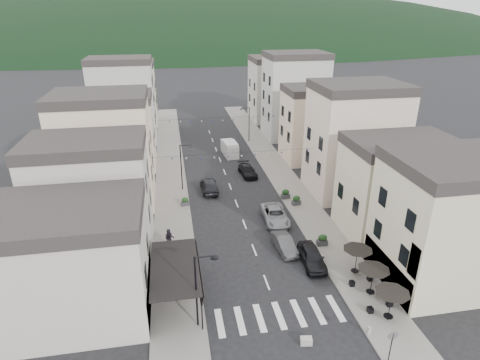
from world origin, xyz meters
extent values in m
plane|color=black|center=(0.00, 0.00, 0.00)|extent=(700.00, 700.00, 0.00)
cube|color=slate|center=(-7.50, 32.00, 0.06)|extent=(4.00, 76.00, 0.12)
cube|color=slate|center=(7.50, 32.00, 0.06)|extent=(4.00, 76.00, 0.12)
ellipsoid|color=black|center=(0.00, 300.00, 0.00)|extent=(640.00, 360.00, 70.00)
cube|color=#AEA8A0|center=(-15.50, 5.00, 4.00)|extent=(12.00, 8.00, 8.00)
cube|color=beige|center=(14.50, 4.00, 5.00)|extent=(10.00, 8.00, 10.00)
cube|color=black|center=(-7.50, 5.00, 3.20)|extent=(3.60, 7.50, 0.15)
cube|color=black|center=(-5.70, 5.00, 2.70)|extent=(0.34, 7.50, 0.99)
cylinder|color=black|center=(-5.80, 1.50, 1.60)|extent=(0.10, 0.10, 3.20)
cylinder|color=black|center=(-5.80, 8.50, 1.60)|extent=(0.10, 0.10, 3.20)
cube|color=#AEA8A0|center=(-14.50, 14.00, 5.00)|extent=(10.00, 7.00, 10.00)
cube|color=#262323|center=(-14.50, 14.00, 10.50)|extent=(10.20, 7.14, 1.00)
cube|color=beige|center=(-14.50, 24.00, 6.00)|extent=(10.00, 8.00, 12.00)
cube|color=#262323|center=(-14.50, 24.00, 12.50)|extent=(10.20, 8.16, 1.00)
cube|color=beige|center=(-14.50, 36.00, 4.75)|extent=(10.00, 8.00, 9.50)
cube|color=#262323|center=(-14.50, 36.00, 10.00)|extent=(10.20, 8.16, 1.00)
cube|color=#A6A6A1|center=(-14.50, 48.00, 6.50)|extent=(10.00, 7.00, 13.00)
cube|color=#262323|center=(-14.50, 48.00, 13.50)|extent=(10.20, 7.14, 1.00)
cube|color=beige|center=(-14.50, 60.00, 5.50)|extent=(10.00, 9.00, 11.00)
cube|color=#262323|center=(-14.50, 60.00, 11.50)|extent=(10.20, 9.18, 1.00)
cube|color=beige|center=(14.50, 12.00, 4.50)|extent=(10.00, 7.00, 9.00)
cube|color=#262323|center=(14.50, 12.00, 9.50)|extent=(10.20, 7.14, 1.00)
cube|color=beige|center=(14.50, 22.00, 6.25)|extent=(10.00, 8.00, 12.50)
cube|color=#262323|center=(14.50, 22.00, 13.00)|extent=(10.20, 8.16, 1.00)
cube|color=beige|center=(14.50, 34.00, 5.00)|extent=(10.00, 7.00, 10.00)
cube|color=#262323|center=(14.50, 34.00, 10.50)|extent=(10.20, 7.14, 1.00)
cube|color=#A6A6A1|center=(14.50, 46.00, 6.75)|extent=(10.00, 8.00, 13.50)
cube|color=#262323|center=(14.50, 46.00, 14.00)|extent=(10.20, 8.16, 1.00)
cube|color=#AEA8A0|center=(14.50, 58.00, 5.75)|extent=(10.00, 9.00, 11.50)
cube|color=#262323|center=(14.50, 58.00, 12.00)|extent=(10.20, 9.18, 1.00)
cylinder|color=black|center=(7.70, 0.00, 1.27)|extent=(0.06, 0.06, 2.30)
cone|color=black|center=(7.70, 0.00, 2.37)|extent=(2.50, 2.50, 0.55)
cylinder|color=black|center=(7.70, 0.00, 0.49)|extent=(0.70, 0.70, 0.04)
cylinder|color=black|center=(7.70, 2.80, 1.27)|extent=(0.06, 0.06, 2.30)
cone|color=black|center=(7.70, 2.80, 2.37)|extent=(2.50, 2.50, 0.55)
cylinder|color=black|center=(7.70, 2.80, 0.49)|extent=(0.70, 0.70, 0.04)
cylinder|color=black|center=(7.70, 5.60, 1.27)|extent=(0.06, 0.06, 2.30)
cone|color=black|center=(7.70, 5.60, 2.37)|extent=(2.50, 2.50, 0.55)
cylinder|color=black|center=(7.70, 5.60, 0.49)|extent=(0.70, 0.70, 0.04)
cylinder|color=black|center=(-6.10, 2.00, 3.00)|extent=(0.14, 0.14, 6.00)
cylinder|color=black|center=(-5.40, 2.00, 5.90)|extent=(1.40, 0.10, 0.10)
cylinder|color=black|center=(-4.75, 2.00, 5.75)|extent=(0.56, 0.56, 0.08)
cylinder|color=black|center=(-6.10, 26.00, 3.00)|extent=(0.14, 0.14, 6.00)
cylinder|color=black|center=(-5.40, 26.00, 5.90)|extent=(1.40, 0.10, 0.10)
cylinder|color=black|center=(-4.75, 26.00, 5.75)|extent=(0.56, 0.56, 0.08)
cylinder|color=black|center=(6.10, 44.00, 3.00)|extent=(0.14, 0.14, 6.00)
cylinder|color=black|center=(5.40, 44.00, 5.90)|extent=(1.40, 0.10, 0.10)
cylinder|color=black|center=(4.75, 44.00, 5.75)|extent=(0.56, 0.56, 0.08)
cylinder|color=black|center=(5.80, -3.50, 1.25)|extent=(0.07, 0.07, 2.50)
cylinder|color=slate|center=(5.80, -3.50, 2.35)|extent=(0.70, 0.04, 0.70)
cylinder|color=gray|center=(-5.70, 6.00, 0.42)|extent=(0.26, 0.26, 0.60)
cylinder|color=gray|center=(-5.70, 9.00, 0.42)|extent=(0.26, 0.26, 0.60)
cylinder|color=gray|center=(5.70, 8.00, 0.42)|extent=(0.26, 0.26, 0.60)
cylinder|color=gray|center=(5.70, -1.00, 0.42)|extent=(0.26, 0.26, 0.60)
cylinder|color=black|center=(0.00, 22.00, 6.00)|extent=(19.00, 0.02, 0.02)
cone|color=beige|center=(-8.71, 22.00, 5.81)|extent=(0.28, 0.28, 0.24)
cone|color=navy|center=(-7.12, 22.00, 5.73)|extent=(0.28, 0.28, 0.24)
cone|color=beige|center=(-5.54, 22.00, 5.65)|extent=(0.28, 0.28, 0.24)
cone|color=navy|center=(-3.96, 22.00, 5.58)|extent=(0.28, 0.28, 0.24)
cone|color=beige|center=(-2.38, 22.00, 5.54)|extent=(0.28, 0.28, 0.24)
cone|color=navy|center=(-0.79, 22.00, 5.51)|extent=(0.28, 0.28, 0.24)
cone|color=beige|center=(0.79, 22.00, 5.51)|extent=(0.28, 0.28, 0.24)
cone|color=navy|center=(2.38, 22.00, 5.54)|extent=(0.28, 0.28, 0.24)
cone|color=beige|center=(3.96, 22.00, 5.58)|extent=(0.28, 0.28, 0.24)
cone|color=navy|center=(5.54, 22.00, 5.65)|extent=(0.28, 0.28, 0.24)
cone|color=beige|center=(7.12, 22.00, 5.73)|extent=(0.28, 0.28, 0.24)
cone|color=navy|center=(8.71, 22.00, 5.81)|extent=(0.28, 0.28, 0.24)
cylinder|color=black|center=(0.00, 38.00, 6.00)|extent=(19.00, 0.02, 0.02)
cone|color=beige|center=(-8.71, 38.00, 5.81)|extent=(0.28, 0.28, 0.24)
cone|color=navy|center=(-7.12, 38.00, 5.73)|extent=(0.28, 0.28, 0.24)
cone|color=beige|center=(-5.54, 38.00, 5.65)|extent=(0.28, 0.28, 0.24)
cone|color=navy|center=(-3.96, 38.00, 5.58)|extent=(0.28, 0.28, 0.24)
cone|color=beige|center=(-2.38, 38.00, 5.54)|extent=(0.28, 0.28, 0.24)
cone|color=navy|center=(-0.79, 38.00, 5.51)|extent=(0.28, 0.28, 0.24)
cone|color=beige|center=(0.79, 38.00, 5.51)|extent=(0.28, 0.28, 0.24)
cone|color=navy|center=(2.38, 38.00, 5.54)|extent=(0.28, 0.28, 0.24)
cone|color=beige|center=(3.96, 38.00, 5.58)|extent=(0.28, 0.28, 0.24)
cone|color=navy|center=(5.54, 38.00, 5.65)|extent=(0.28, 0.28, 0.24)
cone|color=beige|center=(7.12, 38.00, 5.73)|extent=(0.28, 0.28, 0.24)
cone|color=navy|center=(8.71, 38.00, 5.81)|extent=(0.28, 0.28, 0.24)
imported|color=black|center=(4.60, 7.83, 0.79)|extent=(2.07, 4.70, 1.57)
imported|color=#38383B|center=(2.80, 10.48, 0.68)|extent=(1.81, 4.26, 1.37)
imported|color=gray|center=(3.35, 16.05, 0.75)|extent=(2.71, 5.52, 1.51)
imported|color=black|center=(2.96, 29.28, 0.67)|extent=(2.26, 4.78, 1.35)
imported|color=black|center=(-2.80, 25.01, 0.83)|extent=(2.07, 4.89, 1.65)
cube|color=silver|center=(1.80, 37.94, 0.99)|extent=(2.24, 4.88, 1.98)
cube|color=silver|center=(1.85, 37.35, 2.03)|extent=(2.07, 3.29, 0.49)
cylinder|color=black|center=(1.15, 36.10, 0.35)|extent=(0.30, 0.71, 0.69)
cylinder|color=black|center=(2.73, 36.22, 0.35)|extent=(0.30, 0.71, 0.69)
cylinder|color=black|center=(0.87, 39.65, 0.35)|extent=(0.30, 0.71, 0.69)
cylinder|color=black|center=(2.45, 39.77, 0.35)|extent=(0.30, 0.71, 0.69)
imported|color=black|center=(-7.57, 8.47, 1.08)|extent=(0.84, 0.77, 1.92)
imported|color=#231E28|center=(-7.90, 12.72, 1.09)|extent=(1.01, 0.83, 1.95)
cube|color=#9B9992|center=(1.09, -1.00, 0.25)|extent=(0.87, 0.61, 0.50)
cube|color=#2D2E30|center=(-6.00, 8.58, 0.36)|extent=(1.02, 0.67, 0.47)
ellipsoid|color=#133215|center=(-6.00, 8.58, 0.88)|extent=(0.83, 0.53, 0.61)
cube|color=#323235|center=(-6.00, 21.40, 0.34)|extent=(0.94, 0.60, 0.44)
ellipsoid|color=#133215|center=(-6.00, 21.40, 0.83)|extent=(0.78, 0.50, 0.57)
cube|color=#2C2D2F|center=(6.61, 10.52, 0.37)|extent=(1.04, 0.60, 0.51)
ellipsoid|color=#133215|center=(6.61, 10.52, 0.94)|extent=(0.90, 0.57, 0.65)
cube|color=#323234|center=(6.77, 19.28, 0.37)|extent=(1.11, 0.79, 0.50)
ellipsoid|color=#133215|center=(6.77, 19.28, 0.92)|extent=(0.88, 0.56, 0.64)
cube|color=#333235|center=(6.00, 21.15, 0.38)|extent=(1.11, 0.73, 0.52)
ellipsoid|color=#133215|center=(6.00, 21.15, 0.95)|extent=(0.91, 0.58, 0.66)
camera|label=1|loc=(-7.07, -20.73, 21.31)|focal=30.00mm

